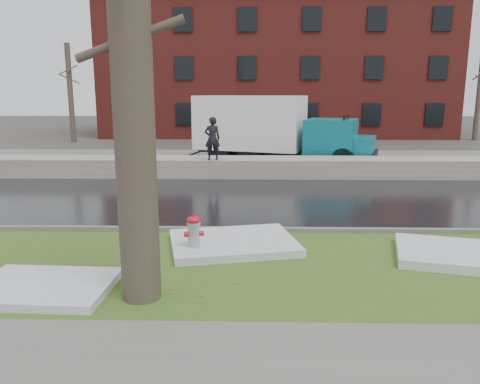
{
  "coord_description": "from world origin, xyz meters",
  "views": [
    {
      "loc": [
        0.11,
        -9.65,
        3.25
      ],
      "look_at": [
        -0.15,
        0.99,
        1.0
      ],
      "focal_mm": 35.0,
      "sensor_mm": 36.0,
      "label": 1
    }
  ],
  "objects_px": {
    "box_truck": "(271,128)",
    "worker": "(212,139)",
    "fire_hydrant": "(194,233)",
    "tree": "(131,45)"
  },
  "relations": [
    {
      "from": "fire_hydrant",
      "to": "tree",
      "type": "height_order",
      "value": "tree"
    },
    {
      "from": "fire_hydrant",
      "to": "tree",
      "type": "bearing_deg",
      "value": -119.14
    },
    {
      "from": "fire_hydrant",
      "to": "box_truck",
      "type": "relative_size",
      "value": 0.09
    },
    {
      "from": "box_truck",
      "to": "worker",
      "type": "relative_size",
      "value": 5.76
    },
    {
      "from": "tree",
      "to": "box_truck",
      "type": "height_order",
      "value": "tree"
    },
    {
      "from": "tree",
      "to": "worker",
      "type": "distance_m",
      "value": 11.03
    },
    {
      "from": "tree",
      "to": "box_truck",
      "type": "xyz_separation_m",
      "value": [
        2.64,
        14.72,
        -2.27
      ]
    },
    {
      "from": "box_truck",
      "to": "worker",
      "type": "xyz_separation_m",
      "value": [
        -2.37,
        -3.94,
        -0.1
      ]
    },
    {
      "from": "worker",
      "to": "tree",
      "type": "bearing_deg",
      "value": 75.07
    },
    {
      "from": "box_truck",
      "to": "worker",
      "type": "height_order",
      "value": "box_truck"
    }
  ]
}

